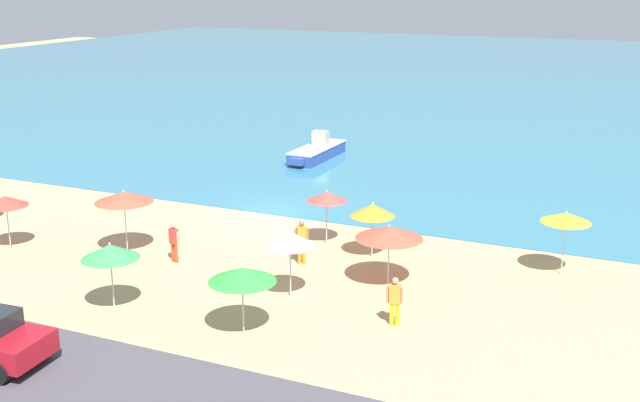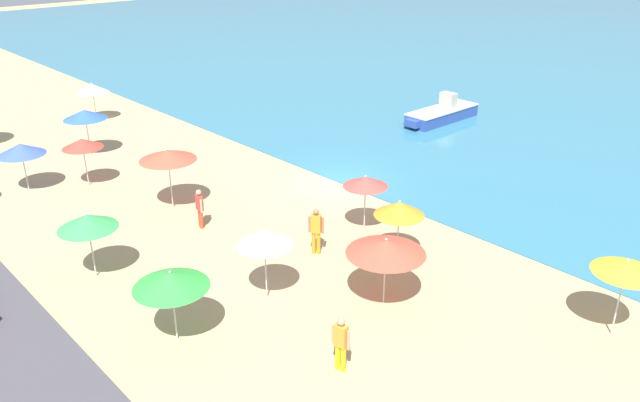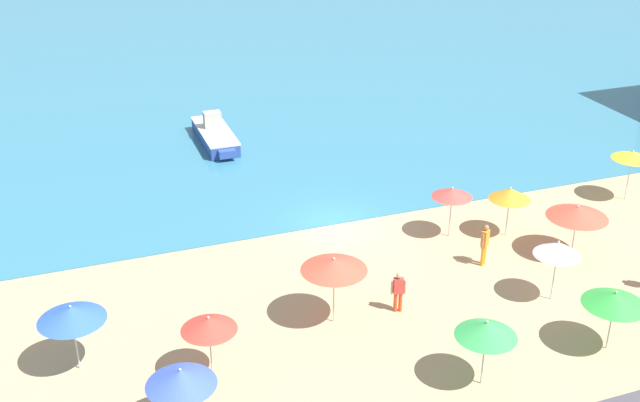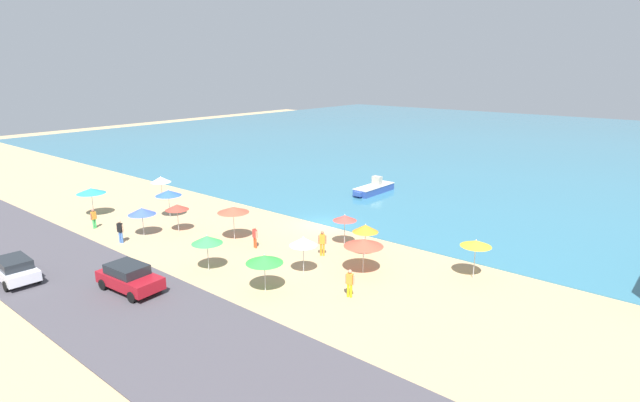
# 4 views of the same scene
# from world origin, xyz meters

# --- Properties ---
(ground_plane) EXTENTS (160.00, 160.00, 0.00)m
(ground_plane) POSITION_xyz_m (0.00, 0.00, 0.00)
(ground_plane) COLOR tan
(sea) EXTENTS (150.00, 110.00, 0.05)m
(sea) POSITION_xyz_m (0.00, 55.00, 0.03)
(sea) COLOR teal
(sea) RESTS_ON ground_plane
(beach_umbrella_0) EXTENTS (1.96, 1.96, 2.38)m
(beach_umbrella_0) POSITION_xyz_m (0.33, -11.91, 2.06)
(beach_umbrella_0) COLOR #B2B2B7
(beach_umbrella_0) RESTS_ON ground_plane
(beach_umbrella_3) EXTENTS (1.80, 1.80, 2.30)m
(beach_umbrella_3) POSITION_xyz_m (-7.63, -8.59, 2.01)
(beach_umbrella_3) COLOR #B2B2B7
(beach_umbrella_3) RESTS_ON ground_plane
(beach_umbrella_4) EXTENTS (2.48, 2.48, 2.29)m
(beach_umbrella_4) POSITION_xyz_m (8.10, -5.94, 2.00)
(beach_umbrella_4) COLOR #B2B2B7
(beach_umbrella_4) RESTS_ON ground_plane
(beach_umbrella_5) EXTENTS (2.16, 2.16, 2.28)m
(beach_umbrella_5) POSITION_xyz_m (5.30, -11.75, 1.98)
(beach_umbrella_5) COLOR #B2B2B7
(beach_umbrella_5) RESTS_ON ground_plane
(beach_umbrella_6) EXTENTS (2.35, 2.35, 2.63)m
(beach_umbrella_6) POSITION_xyz_m (-2.83, -7.04, 2.34)
(beach_umbrella_6) COLOR #B2B2B7
(beach_umbrella_6) RESTS_ON ground_plane
(beach_umbrella_9) EXTENTS (1.77, 1.77, 2.29)m
(beach_umbrella_9) POSITION_xyz_m (6.52, -3.47, 1.97)
(beach_umbrella_9) COLOR #B2B2B7
(beach_umbrella_9) RESTS_ON ground_plane
(beach_umbrella_10) EXTENTS (1.74, 1.74, 2.48)m
(beach_umbrella_10) POSITION_xyz_m (5.35, -8.47, 2.15)
(beach_umbrella_10) COLOR #B2B2B7
(beach_umbrella_10) RESTS_ON ground_plane
(beach_umbrella_11) EXTENTS (1.87, 1.87, 2.51)m
(beach_umbrella_11) POSITION_xyz_m (13.78, -2.29, 2.25)
(beach_umbrella_11) COLOR #B2B2B7
(beach_umbrella_11) RESTS_ON ground_plane
(beach_umbrella_12) EXTENTS (1.73, 1.73, 2.33)m
(beach_umbrella_12) POSITION_xyz_m (4.18, -2.69, 2.06)
(beach_umbrella_12) COLOR #B2B2B7
(beach_umbrella_12) RESTS_ON ground_plane
(bather_0) EXTENTS (0.56, 0.29, 1.66)m
(bather_0) POSITION_xyz_m (9.49, -9.25, 0.93)
(bather_0) COLOR yellow
(bather_0) RESTS_ON ground_plane
(bather_2) EXTENTS (0.48, 0.39, 1.79)m
(bather_2) POSITION_xyz_m (4.29, -5.34, 1.01)
(bather_2) COLOR orange
(bather_2) RESTS_ON ground_plane
(bather_4) EXTENTS (0.55, 0.31, 1.61)m
(bather_4) POSITION_xyz_m (-0.39, -7.21, 0.90)
(bather_4) COLOR #DC441F
(bather_4) RESTS_ON ground_plane
(skiff_nearshore) EXTENTS (1.71, 5.58, 1.63)m
(skiff_nearshore) POSITION_xyz_m (-2.70, 11.43, 0.49)
(skiff_nearshore) COLOR #2E4B98
(skiff_nearshore) RESTS_ON sea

